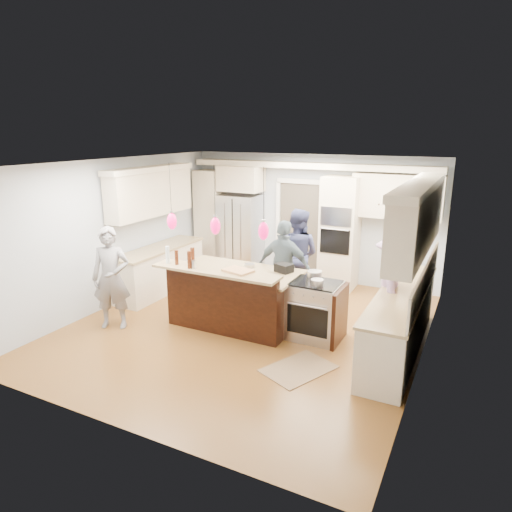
% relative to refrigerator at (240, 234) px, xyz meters
% --- Properties ---
extents(ground_plane, '(6.00, 6.00, 0.00)m').
position_rel_refrigerator_xyz_m(ground_plane, '(1.55, -2.64, -0.90)').
color(ground_plane, brown).
rests_on(ground_plane, ground).
extents(room_shell, '(5.54, 6.04, 2.72)m').
position_rel_refrigerator_xyz_m(room_shell, '(1.55, -2.64, 0.92)').
color(room_shell, '#B2BCC6').
rests_on(room_shell, ground).
extents(refrigerator, '(0.90, 0.70, 1.80)m').
position_rel_refrigerator_xyz_m(refrigerator, '(0.00, 0.00, 0.00)').
color(refrigerator, '#B7B7BC').
rests_on(refrigerator, ground).
extents(oven_column, '(0.72, 0.69, 2.30)m').
position_rel_refrigerator_xyz_m(oven_column, '(2.30, 0.03, 0.25)').
color(oven_column, beige).
rests_on(oven_column, ground).
extents(back_upper_cabinets, '(5.30, 0.61, 2.54)m').
position_rel_refrigerator_xyz_m(back_upper_cabinets, '(0.80, 0.12, 0.77)').
color(back_upper_cabinets, beige).
rests_on(back_upper_cabinets, ground).
extents(right_counter_run, '(0.64, 3.10, 2.51)m').
position_rel_refrigerator_xyz_m(right_counter_run, '(3.99, -2.34, 0.16)').
color(right_counter_run, beige).
rests_on(right_counter_run, ground).
extents(left_cabinets, '(0.64, 2.30, 2.51)m').
position_rel_refrigerator_xyz_m(left_cabinets, '(-0.89, -1.84, 0.16)').
color(left_cabinets, beige).
rests_on(left_cabinets, ground).
extents(kitchen_island, '(2.10, 1.46, 1.12)m').
position_rel_refrigerator_xyz_m(kitchen_island, '(1.30, -2.57, -0.42)').
color(kitchen_island, black).
rests_on(kitchen_island, ground).
extents(island_range, '(0.82, 0.71, 0.92)m').
position_rel_refrigerator_xyz_m(island_range, '(2.71, -2.49, -0.44)').
color(island_range, '#B7B7BC').
rests_on(island_range, ground).
extents(pendant_lights, '(1.75, 0.15, 1.03)m').
position_rel_refrigerator_xyz_m(pendant_lights, '(1.30, -3.15, 0.90)').
color(pendant_lights, black).
rests_on(pendant_lights, ground).
extents(person_bar_end, '(0.74, 0.64, 1.70)m').
position_rel_refrigerator_xyz_m(person_bar_end, '(-0.44, -3.60, -0.05)').
color(person_bar_end, gray).
rests_on(person_bar_end, ground).
extents(person_far_left, '(0.87, 0.68, 1.78)m').
position_rel_refrigerator_xyz_m(person_far_left, '(1.79, -1.04, -0.01)').
color(person_far_left, navy).
rests_on(person_far_left, ground).
extents(person_far_right, '(1.00, 0.43, 1.69)m').
position_rel_refrigerator_xyz_m(person_far_right, '(1.85, -1.79, -0.05)').
color(person_far_right, '#4D606C').
rests_on(person_far_right, ground).
extents(person_range_side, '(0.93, 1.27, 1.76)m').
position_rel_refrigerator_xyz_m(person_range_side, '(3.80, -2.07, -0.02)').
color(person_range_side, '#A783B1').
rests_on(person_range_side, ground).
extents(floor_rug, '(0.99, 1.15, 0.01)m').
position_rel_refrigerator_xyz_m(floor_rug, '(2.84, -3.55, -0.89)').
color(floor_rug, '#8B6E4B').
rests_on(floor_rug, ground).
extents(water_bottle, '(0.07, 0.07, 0.28)m').
position_rel_refrigerator_xyz_m(water_bottle, '(0.42, -3.21, 0.36)').
color(water_bottle, silver).
rests_on(water_bottle, kitchen_island).
extents(beer_bottle_a, '(0.06, 0.06, 0.23)m').
position_rel_refrigerator_xyz_m(beer_bottle_a, '(0.60, -3.21, 0.34)').
color(beer_bottle_a, '#451C0C').
rests_on(beer_bottle_a, kitchen_island).
extents(beer_bottle_b, '(0.08, 0.08, 0.27)m').
position_rel_refrigerator_xyz_m(beer_bottle_b, '(0.90, -3.29, 0.36)').
color(beer_bottle_b, '#451C0C').
rests_on(beer_bottle_b, kitchen_island).
extents(beer_bottle_c, '(0.09, 0.09, 0.27)m').
position_rel_refrigerator_xyz_m(beer_bottle_c, '(0.82, -3.08, 0.35)').
color(beer_bottle_c, '#451C0C').
rests_on(beer_bottle_c, kitchen_island).
extents(drink_can, '(0.08, 0.08, 0.13)m').
position_rel_refrigerator_xyz_m(drink_can, '(0.96, -3.26, 0.28)').
color(drink_can, '#B7B7BC').
rests_on(drink_can, kitchen_island).
extents(cutting_board, '(0.49, 0.40, 0.03)m').
position_rel_refrigerator_xyz_m(cutting_board, '(1.66, -3.11, 0.24)').
color(cutting_board, tan).
rests_on(cutting_board, kitchen_island).
extents(pot_large, '(0.23, 0.23, 0.13)m').
position_rel_refrigerator_xyz_m(pot_large, '(2.61, -2.35, 0.09)').
color(pot_large, '#B7B7BC').
rests_on(pot_large, island_range).
extents(pot_small, '(0.19, 0.19, 0.10)m').
position_rel_refrigerator_xyz_m(pot_small, '(2.75, -2.62, 0.07)').
color(pot_small, '#B7B7BC').
rests_on(pot_small, island_range).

